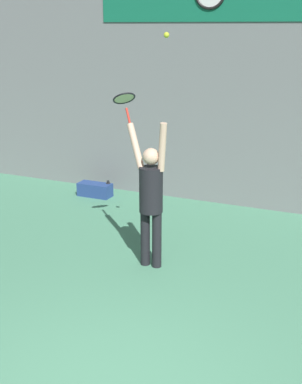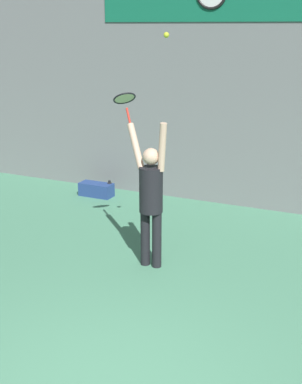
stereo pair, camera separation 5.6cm
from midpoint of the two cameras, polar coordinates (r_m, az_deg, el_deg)
back_wall at (r=9.47m, az=12.65°, el=12.79°), size 18.00×0.10×5.00m
tennis_player at (r=7.12m, az=0.20°, el=-0.30°), size 0.73×0.44×2.02m
tennis_racket at (r=7.41m, az=-2.59°, el=9.79°), size 0.42×0.42×0.43m
tennis_ball at (r=6.58m, az=1.90°, el=16.40°), size 0.07×0.07×0.07m
water_bottle at (r=10.42m, az=-4.28°, el=0.32°), size 0.09×0.09×0.32m
equipment_bag at (r=10.45m, az=-5.70°, el=0.26°), size 0.66×0.29×0.26m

